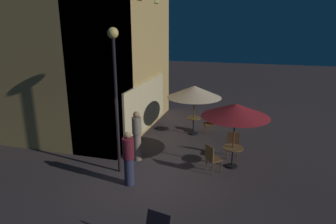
% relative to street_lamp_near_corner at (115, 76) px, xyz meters
% --- Properties ---
extents(ground_plane, '(60.00, 60.00, 0.00)m').
position_rel_street_lamp_near_corner_xyz_m(ground_plane, '(-0.56, -0.81, -3.21)').
color(ground_plane, '#392F30').
extents(cafe_building, '(6.84, 6.36, 8.24)m').
position_rel_street_lamp_near_corner_xyz_m(cafe_building, '(2.93, 2.41, 0.90)').
color(cafe_building, tan).
rests_on(cafe_building, ground).
extents(street_lamp_near_corner, '(0.33, 0.33, 4.63)m').
position_rel_street_lamp_near_corner_xyz_m(street_lamp_near_corner, '(0.00, 0.00, 0.00)').
color(street_lamp_near_corner, black).
rests_on(street_lamp_near_corner, ground).
extents(cafe_table_0, '(0.69, 0.69, 0.72)m').
position_rel_street_lamp_near_corner_xyz_m(cafe_table_0, '(1.36, -3.56, -2.70)').
color(cafe_table_0, black).
rests_on(cafe_table_0, ground).
extents(cafe_table_1, '(0.63, 0.63, 0.77)m').
position_rel_street_lamp_near_corner_xyz_m(cafe_table_1, '(4.11, -1.65, -2.69)').
color(cafe_table_1, black).
rests_on(cafe_table_1, ground).
extents(patio_umbrella_0, '(2.23, 2.23, 2.25)m').
position_rel_street_lamp_near_corner_xyz_m(patio_umbrella_0, '(1.36, -3.56, -1.19)').
color(patio_umbrella_0, black).
rests_on(patio_umbrella_0, ground).
extents(patio_umbrella_1, '(2.34, 2.34, 2.18)m').
position_rel_street_lamp_near_corner_xyz_m(patio_umbrella_1, '(4.11, -1.65, -1.29)').
color(patio_umbrella_1, black).
rests_on(patio_umbrella_1, ground).
extents(cafe_chair_0, '(0.46, 0.46, 0.92)m').
position_rel_street_lamp_near_corner_xyz_m(cafe_chair_0, '(2.17, -3.51, -2.66)').
color(cafe_chair_0, brown).
rests_on(cafe_chair_0, ground).
extents(cafe_chair_1, '(0.60, 0.60, 0.96)m').
position_rel_street_lamp_near_corner_xyz_m(cafe_chair_1, '(0.76, -2.93, -2.64)').
color(cafe_chair_1, brown).
rests_on(cafe_chair_1, ground).
extents(cafe_chair_2, '(0.52, 0.52, 0.85)m').
position_rel_street_lamp_near_corner_xyz_m(cafe_chair_2, '(4.39, -2.36, -2.69)').
color(cafe_chair_2, brown).
rests_on(cafe_chair_2, ground).
extents(patron_standing_0, '(0.35, 0.35, 1.70)m').
position_rel_street_lamp_near_corner_xyz_m(patron_standing_0, '(-0.69, -0.65, -2.35)').
color(patron_standing_0, '#2B2C46').
rests_on(patron_standing_0, ground).
extents(patron_standing_1, '(0.33, 0.33, 1.82)m').
position_rel_street_lamp_near_corner_xyz_m(patron_standing_1, '(1.00, -0.25, -2.29)').
color(patron_standing_1, '#81685A').
rests_on(patron_standing_1, ground).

